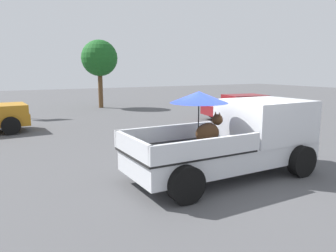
# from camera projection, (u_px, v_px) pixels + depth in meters

# --- Properties ---
(ground_plane) EXTENTS (80.00, 80.00, 0.00)m
(ground_plane) POSITION_uv_depth(u_px,v_px,m) (223.00, 176.00, 8.38)
(ground_plane) COLOR #4C4C4F
(pickup_truck_main) EXTENTS (5.08, 2.30, 2.18)m
(pickup_truck_main) POSITION_uv_depth(u_px,v_px,m) (237.00, 137.00, 8.44)
(pickup_truck_main) COLOR black
(pickup_truck_main) RESTS_ON ground
(parked_sedan_near) EXTENTS (4.52, 2.48, 1.33)m
(parked_sedan_near) POSITION_uv_depth(u_px,v_px,m) (244.00, 106.00, 17.88)
(parked_sedan_near) COLOR black
(parked_sedan_near) RESTS_ON ground
(tree_by_lot) EXTENTS (2.51, 2.51, 4.74)m
(tree_by_lot) POSITION_uv_depth(u_px,v_px,m) (99.00, 58.00, 22.72)
(tree_by_lot) COLOR brown
(tree_by_lot) RESTS_ON ground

